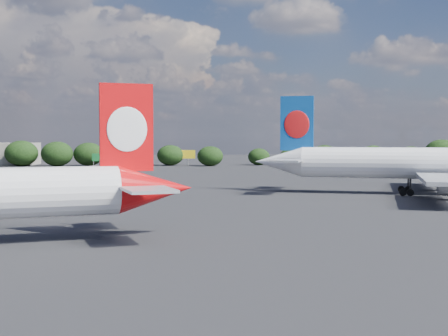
{
  "coord_description": "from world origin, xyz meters",
  "views": [
    {
      "loc": [
        13.32,
        -39.98,
        10.73
      ],
      "look_at": [
        16.0,
        12.0,
        8.0
      ],
      "focal_mm": 50.0,
      "sensor_mm": 36.0,
      "label": 1
    }
  ],
  "objects": [
    {
      "name": "ground",
      "position": [
        0.0,
        60.0,
        0.0
      ],
      "size": [
        500.0,
        500.0,
        0.0
      ],
      "primitive_type": "plane",
      "color": "black",
      "rests_on": "ground"
    },
    {
      "name": "china_southern_airliner",
      "position": [
        53.17,
        71.03,
        5.53
      ],
      "size": [
        54.69,
        52.44,
        18.14
      ],
      "color": "white",
      "rests_on": "ground"
    },
    {
      "name": "billboard_yellow",
      "position": [
        12.0,
        182.0,
        3.87
      ],
      "size": [
        5.0,
        0.3,
        5.5
      ],
      "color": "gold",
      "rests_on": "ground"
    },
    {
      "name": "horizon_treeline",
      "position": [
        6.34,
        179.75,
        3.95
      ],
      "size": [
        203.15,
        15.33,
        9.3
      ],
      "color": "black",
      "rests_on": "ground"
    },
    {
      "name": "highway_sign",
      "position": [
        -18.0,
        176.0,
        3.13
      ],
      "size": [
        6.0,
        0.3,
        4.5
      ],
      "color": "#136229",
      "rests_on": "ground"
    }
  ]
}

